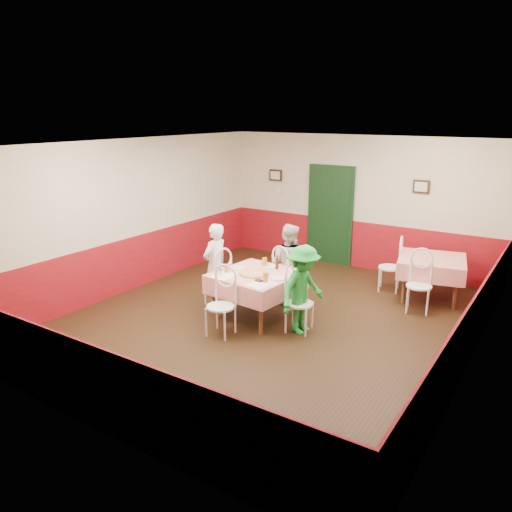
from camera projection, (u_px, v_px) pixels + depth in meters
The scene contains 39 objects.
floor at pixel (271, 320), 8.11m from camera, with size 7.00×7.00×0.00m, color black.
ceiling at pixel (273, 144), 7.33m from camera, with size 7.00×7.00×0.00m, color white.
back_wall at pixel (358, 203), 10.54m from camera, with size 6.00×0.10×2.80m, color beige.
front_wall at pixel (87, 308), 4.91m from camera, with size 6.00×0.10×2.80m, color beige.
left_wall at pixel (134, 215), 9.29m from camera, with size 0.10×7.00×2.80m, color beige.
right_wall at pixel (479, 268), 6.15m from camera, with size 0.10×7.00×2.80m, color beige.
wainscot_back at pixel (355, 244), 10.78m from camera, with size 6.00×0.03×1.00m, color maroon.
wainscot_front at pixel (96, 388), 5.17m from camera, with size 6.00×0.03×1.00m, color maroon.
wainscot_left at pixel (138, 261), 9.54m from camera, with size 0.03×7.00×1.00m, color maroon.
wainscot_right at pixel (469, 335), 6.41m from camera, with size 0.03×7.00×1.00m, color maroon.
door at pixel (330, 216), 10.91m from camera, with size 0.96×0.06×2.10m, color black.
picture_left at pixel (276, 175), 11.42m from camera, with size 0.32×0.03×0.26m, color black.
picture_right at pixel (421, 187), 9.69m from camera, with size 0.32×0.03×0.26m, color black.
thermostat at pixel (279, 191), 11.46m from camera, with size 0.10×0.03×0.10m, color white.
main_table at pixel (256, 296), 8.11m from camera, with size 1.22×1.22×0.77m, color red.
second_table at pixel (430, 278), 8.95m from camera, with size 1.12×1.12×0.77m, color red.
chair_left at pixel (218, 281), 8.60m from camera, with size 0.42×0.42×0.90m, color white, non-canonical shape.
chair_right at pixel (300, 304), 7.58m from camera, with size 0.42×0.42×0.90m, color white, non-canonical shape.
chair_far at pixel (286, 278), 8.73m from camera, with size 0.42×0.42×0.90m, color white, non-canonical shape.
chair_near at pixel (220, 307), 7.45m from camera, with size 0.42×0.42×0.90m, color white, non-canonical shape.
chair_second_a at pixel (390, 268), 9.32m from camera, with size 0.42×0.42×0.90m, color white, non-canonical shape.
chair_second_b at pixel (419, 286), 8.33m from camera, with size 0.42×0.42×0.90m, color white, non-canonical shape.
pizza at pixel (254, 273), 7.95m from camera, with size 0.45×0.45×0.03m, color #B74723.
plate_left at pixel (237, 268), 8.25m from camera, with size 0.25×0.25×0.01m, color white.
plate_right at pixel (279, 278), 7.76m from camera, with size 0.25×0.25×0.01m, color white.
plate_far at pixel (270, 267), 8.32m from camera, with size 0.25×0.25×0.01m, color white.
glass_a at pixel (227, 269), 8.02m from camera, with size 0.07×0.07×0.13m, color #BF7219.
glass_b at pixel (265, 277), 7.57m from camera, with size 0.08×0.08×0.15m, color #BF7219.
glass_c at pixel (265, 262), 8.34m from camera, with size 0.08×0.08×0.15m, color #BF7219.
beer_bottle at pixel (277, 263), 8.20m from camera, with size 0.06×0.06×0.21m, color #381C0A.
shaker_a at pixel (219, 272), 7.92m from camera, with size 0.04×0.04×0.09m, color silver.
shaker_b at pixel (220, 273), 7.85m from camera, with size 0.04×0.04×0.09m, color silver.
shaker_c at pixel (221, 270), 8.02m from camera, with size 0.04×0.04×0.09m, color #B23319.
menu_left at pixel (224, 276), 7.88m from camera, with size 0.30×0.40×0.00m, color white.
menu_right at pixel (262, 284), 7.50m from camera, with size 0.30×0.40×0.00m, color white.
wallet at pixel (259, 281), 7.62m from camera, with size 0.11×0.09×0.02m, color black.
diner_left at pixel (215, 265), 8.55m from camera, with size 0.53×0.35×1.45m, color gray.
diner_far at pixel (288, 264), 8.69m from camera, with size 0.69×0.54×1.42m, color gray.
diner_right at pixel (303, 290), 7.48m from camera, with size 0.89×0.51×1.38m, color gray.
Camera 1 is at (3.89, -6.42, 3.27)m, focal length 35.00 mm.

